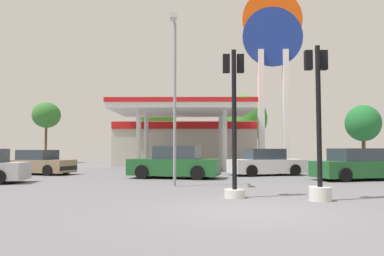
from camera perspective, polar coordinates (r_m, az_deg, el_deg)
The scene contains 14 objects.
ground_plane at distance 9.07m, azimuth 8.69°, elevation -12.47°, with size 90.00×90.00×0.00m, color slate.
gas_station at distance 32.95m, azimuth -1.11°, elevation -1.84°, with size 12.20×13.40×4.78m.
station_pole_sign at distance 28.23m, azimuth 12.26°, elevation 11.20°, with size 4.39×0.56×13.17m.
car_0 at distance 19.37m, azimuth 23.95°, elevation -5.30°, with size 4.47×2.66×1.50m.
car_1 at distance 23.41m, azimuth -22.36°, elevation -5.02°, with size 4.27×2.70×1.42m.
car_2 at distance 18.94m, azimuth -2.62°, elevation -5.47°, with size 4.79×2.80×1.61m.
car_4 at distance 21.36m, azimuth 11.27°, elevation -5.31°, with size 4.45×2.75×1.49m.
traffic_signal_0 at distance 11.28m, azimuth 18.82°, elevation -1.98°, with size 0.65×0.67×4.45m.
traffic_signal_1 at distance 11.41m, azimuth 6.46°, elevation -0.70°, with size 0.65×0.67×4.50m.
tree_0 at distance 42.68m, azimuth -21.38°, elevation 1.81°, with size 2.95×2.95×6.47m.
tree_1 at distance 41.54m, azimuth -5.28°, elevation 2.15°, with size 3.90×3.90×7.13m.
tree_2 at distance 39.41m, azimuth 8.02°, elevation 1.39°, with size 4.76×4.76×7.15m.
tree_3 at distance 42.36m, azimuth 24.70°, elevation 0.66°, with size 3.57×3.57×6.04m.
corner_streetlamp at distance 14.83m, azimuth -2.69°, elevation 6.46°, with size 0.24×1.48×6.54m.
Camera 1 is at (-1.26, -8.87, 1.46)m, focal length 34.85 mm.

